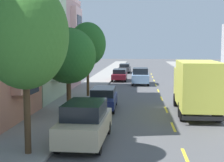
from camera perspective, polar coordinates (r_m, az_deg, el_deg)
name	(u,v)px	position (r m, az deg, el deg)	size (l,w,h in m)	color
ground_plane	(157,87)	(36.49, 7.76, -1.04)	(160.00, 160.00, 0.00)	#4C4C4F
sidewalk_left	(90,88)	(34.84, -3.81, -1.22)	(3.20, 120.00, 0.14)	gray
lane_centerline_dashes	(160,94)	(31.05, 8.27, -2.29)	(0.14, 47.20, 0.01)	yellow
townhouse_fourth_rose	(19,45)	(36.33, -15.83, 5.96)	(12.74, 7.57, 9.52)	#CC9E9E
street_tree_nearest	(25,35)	(13.47, -14.84, 7.69)	(3.45, 3.45, 6.95)	#47331E
street_tree_second	(68,56)	(21.00, -7.59, 4.35)	(3.51, 3.51, 5.51)	#47331E
street_tree_third	(88,44)	(28.67, -4.25, 6.39)	(3.17, 3.17, 6.40)	#47331E
delivery_box_truck	(196,85)	(22.19, 14.36, -0.63)	(2.57, 7.12, 3.53)	#D8D84C
parked_suv_champagne	(85,122)	(15.38, -4.68, -7.10)	(2.07, 4.85, 1.93)	tan
parked_wagon_navy	(103,98)	(23.51, -1.54, -2.94)	(1.91, 4.73, 1.50)	navy
parked_wagon_burgundy	(120,75)	(42.69, 1.32, 1.13)	(1.84, 4.71, 1.50)	maroon
parked_sedan_white	(196,80)	(37.12, 14.36, 0.11)	(1.92, 4.55, 1.43)	silver
parked_wagon_charcoal	(125,68)	(55.62, 2.20, 2.28)	(1.94, 4.74, 1.50)	#333338
moving_sky_sedan	(140,76)	(38.78, 4.94, 0.88)	(1.95, 4.80, 1.93)	#7A9EC6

